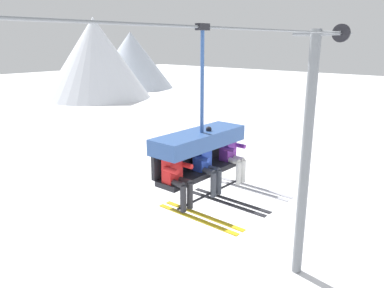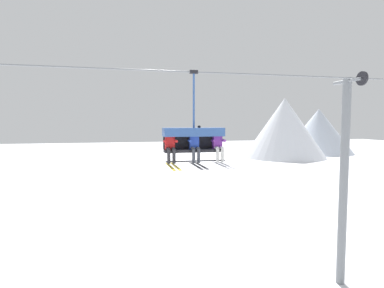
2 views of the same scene
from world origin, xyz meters
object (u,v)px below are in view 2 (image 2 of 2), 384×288
Objects in this scene: lift_tower_far at (344,177)px; skier_red at (170,145)px; skier_purple at (218,144)px; chairlift_chair at (193,136)px; skier_blue at (195,144)px.

lift_tower_far is 5.35× the size of skier_red.
chairlift_chair is at bearing 165.48° from skier_purple.
skier_blue is 0.85m from skier_purple.
lift_tower_far is 5.35× the size of skier_blue.
skier_blue is at bearing -172.30° from lift_tower_far.
skier_blue is at bearing -89.11° from chairlift_chair.
skier_purple is (0.85, -0.01, -0.02)m from skier_blue.
chairlift_chair reaches higher than skier_red.
skier_red is 1.70m from skier_purple.
skier_red is at bearing -165.48° from chairlift_chair.
lift_tower_far is 7.14m from chairlift_chair.
skier_red and skier_purple have the same top height.
skier_purple is at bearing -14.52° from chairlift_chair.
skier_red is 1.00× the size of skier_blue.
lift_tower_far reaches higher than skier_purple.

